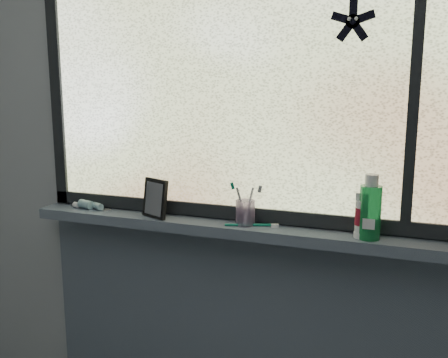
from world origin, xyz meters
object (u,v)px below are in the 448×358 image
at_px(vanity_mirror, 155,198).
at_px(mouthwash_bottle, 370,207).
at_px(toothbrush_cup, 245,213).
at_px(cream_tube, 362,214).

relative_size(vanity_mirror, mouthwash_bottle, 0.84).
relative_size(toothbrush_cup, mouthwash_bottle, 0.51).
distance_m(toothbrush_cup, mouthwash_bottle, 0.44).
xyz_separation_m(vanity_mirror, cream_tube, (0.76, 0.01, 0.01)).
bearing_deg(vanity_mirror, mouthwash_bottle, 22.58).
bearing_deg(cream_tube, mouthwash_bottle, -3.32).
distance_m(mouthwash_bottle, cream_tube, 0.04).
distance_m(vanity_mirror, cream_tube, 0.76).
bearing_deg(mouthwash_bottle, toothbrush_cup, 177.88).
xyz_separation_m(mouthwash_bottle, cream_tube, (-0.03, 0.00, -0.03)).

